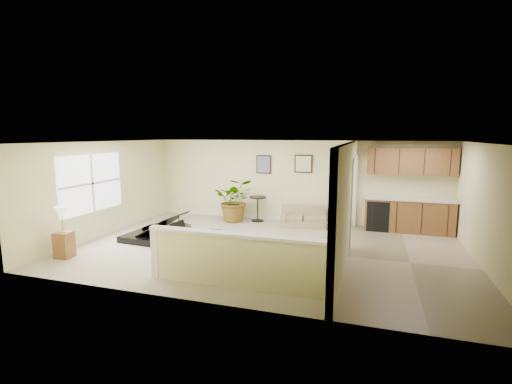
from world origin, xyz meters
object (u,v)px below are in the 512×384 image
(piano, at_px, (160,215))
(piano_bench, at_px, (211,242))
(loveseat, at_px, (303,216))
(lamp_stand, at_px, (63,236))
(palm_plant, at_px, (235,200))
(small_plant, at_px, (332,222))
(accent_table, at_px, (258,206))

(piano, bearing_deg, piano_bench, -15.93)
(loveseat, xyz_separation_m, lamp_stand, (-4.49, -4.41, 0.19))
(loveseat, bearing_deg, palm_plant, 173.56)
(piano, height_order, piano_bench, piano)
(small_plant, bearing_deg, lamp_stand, -141.42)
(piano, bearing_deg, lamp_stand, -116.00)
(piano, xyz_separation_m, piano_bench, (1.72, -0.62, -0.40))
(loveseat, bearing_deg, small_plant, -18.16)
(piano, bearing_deg, accent_table, 57.67)
(accent_table, bearing_deg, palm_plant, -162.07)
(piano, height_order, small_plant, piano)
(loveseat, bearing_deg, accent_table, 166.04)
(piano_bench, xyz_separation_m, lamp_stand, (-2.88, -1.39, 0.26))
(palm_plant, xyz_separation_m, lamp_stand, (-2.36, -4.34, -0.19))
(accent_table, relative_size, palm_plant, 0.52)
(accent_table, distance_m, small_plant, 2.36)
(loveseat, xyz_separation_m, small_plant, (0.85, -0.15, -0.08))
(piano, distance_m, accent_table, 3.16)
(loveseat, relative_size, small_plant, 2.91)
(palm_plant, height_order, lamp_stand, palm_plant)
(piano, distance_m, loveseat, 4.12)
(piano_bench, xyz_separation_m, loveseat, (1.62, 3.02, 0.07))
(loveseat, height_order, small_plant, loveseat)
(piano_bench, distance_m, accent_table, 3.18)
(loveseat, bearing_deg, piano_bench, -126.46)
(accent_table, xyz_separation_m, lamp_stand, (-3.03, -4.56, -0.02))
(accent_table, xyz_separation_m, palm_plant, (-0.66, -0.21, 0.17))
(piano, height_order, loveseat, piano)
(piano, xyz_separation_m, loveseat, (3.33, 2.40, -0.33))
(piano_bench, height_order, loveseat, loveseat)
(piano_bench, relative_size, palm_plant, 0.44)
(loveseat, height_order, lamp_stand, lamp_stand)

